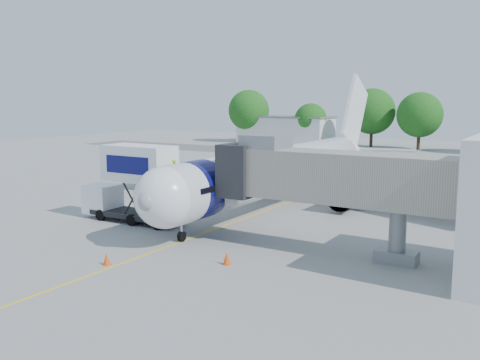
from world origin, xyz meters
The scene contains 14 objects.
ground centered at (0.00, 0.00, 0.00)m, with size 160.00×160.00×0.00m, color #9A9997.
guidance_line centered at (0.00, 0.00, 0.01)m, with size 0.15×70.00×0.01m, color yellow.
taxiway_strip centered at (0.00, 42.00, 0.00)m, with size 120.00×10.00×0.01m, color #59595B.
aircraft centered at (0.00, 4.12, 2.95)m, with size 34.17×37.73×11.35m.
jet_bridge centered at (7.99, -7.00, 4.34)m, with size 13.90×3.20×6.60m.
catering_hiloader centered at (-6.27, -7.00, 2.76)m, with size 8.50×2.44×5.50m.
ground_tug centered at (1.61, -17.26, 0.75)m, with size 3.91×2.60×1.44m.
safety_cone_a centered at (4.89, -11.92, 0.33)m, with size 0.43×0.43×0.68m.
safety_cone_b centered at (-0.50, -15.31, 0.30)m, with size 0.40×0.40×0.64m.
outbuilding_left centered at (-28.00, 60.00, 2.66)m, with size 18.40×8.40×5.30m.
tree_a centered at (-35.13, 57.81, 6.31)m, with size 8.16×8.16×10.40m.
tree_b centered at (-22.03, 58.70, 4.74)m, with size 6.13×6.13×7.82m.
tree_c centered at (-10.67, 60.12, 6.39)m, with size 8.25×8.25×10.52m.
tree_d centered at (-1.98, 58.84, 5.94)m, with size 7.68×7.68×9.79m.
Camera 1 is at (19.82, -34.86, 8.74)m, focal length 40.00 mm.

